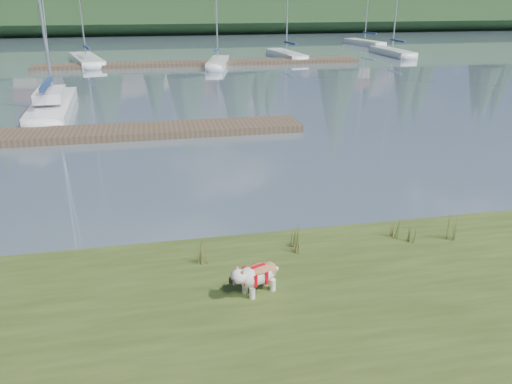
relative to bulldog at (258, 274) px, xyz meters
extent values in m
plane|color=slate|center=(0.39, 33.84, -0.72)|extent=(200.00, 200.00, 0.00)
cube|color=#3D4F1D|center=(0.39, -2.16, -0.55)|extent=(60.00, 9.00, 0.35)
cube|color=#1C3319|center=(0.39, 76.84, 1.78)|extent=(200.00, 20.00, 5.00)
cylinder|color=silver|center=(-0.13, -0.18, -0.26)|extent=(0.11, 0.11, 0.23)
cylinder|color=silver|center=(-0.23, 0.02, -0.26)|extent=(0.11, 0.11, 0.23)
cylinder|color=silver|center=(0.28, 0.00, -0.26)|extent=(0.11, 0.11, 0.23)
cylinder|color=silver|center=(0.19, 0.21, -0.26)|extent=(0.11, 0.11, 0.23)
ellipsoid|color=silver|center=(0.04, 0.02, -0.02)|extent=(0.84, 0.65, 0.35)
ellipsoid|color=#A26D3D|center=(0.04, 0.02, 0.09)|extent=(0.62, 0.53, 0.13)
ellipsoid|color=silver|center=(-0.38, -0.17, 0.09)|extent=(0.35, 0.36, 0.26)
cube|color=black|center=(-0.48, -0.21, 0.05)|extent=(0.13, 0.15, 0.10)
cube|color=white|center=(-6.45, 17.91, -0.50)|extent=(2.17, 7.68, 0.70)
ellipsoid|color=white|center=(-6.68, 21.70, -0.50)|extent=(1.78, 2.16, 0.70)
cube|color=navy|center=(-6.38, 16.79, 0.83)|extent=(0.40, 3.46, 0.20)
cube|color=white|center=(-6.42, 17.48, 0.23)|extent=(1.37, 2.83, 0.45)
cube|color=#4C3D2C|center=(-3.61, 12.84, -0.57)|extent=(16.00, 2.00, 0.30)
cube|color=#4C3D2C|center=(2.39, 33.84, -0.57)|extent=(26.00, 2.20, 0.30)
cube|color=white|center=(-6.89, 36.74, -0.50)|extent=(3.69, 8.11, 0.70)
ellipsoid|color=white|center=(-7.87, 40.58, -0.50)|extent=(2.20, 2.52, 0.70)
cube|color=navy|center=(-6.63, 35.70, 0.68)|extent=(0.97, 3.10, 0.20)
cube|color=white|center=(3.50, 32.57, -0.50)|extent=(2.57, 5.86, 0.70)
ellipsoid|color=white|center=(4.16, 35.35, -0.50)|extent=(1.57, 1.80, 0.70)
cube|color=navy|center=(3.33, 31.81, 0.68)|extent=(0.72, 2.26, 0.20)
cube|color=white|center=(10.23, 36.91, -0.50)|extent=(2.24, 6.87, 0.70)
ellipsoid|color=white|center=(9.87, 40.27, -0.50)|extent=(1.66, 1.98, 0.70)
cube|color=navy|center=(10.33, 36.00, 0.68)|extent=(0.48, 2.69, 0.20)
cube|color=white|center=(20.53, 37.15, -0.50)|extent=(1.57, 6.89, 0.70)
ellipsoid|color=white|center=(20.53, 40.59, -0.50)|extent=(1.50, 1.88, 0.70)
cube|color=navy|center=(20.53, 36.21, 0.68)|extent=(0.20, 2.74, 0.20)
cube|color=white|center=(21.88, 46.83, -0.50)|extent=(2.58, 6.43, 0.70)
ellipsoid|color=white|center=(21.29, 49.91, -0.50)|extent=(1.67, 1.94, 0.70)
cube|color=navy|center=(22.04, 45.99, 0.68)|extent=(0.66, 2.49, 0.20)
cone|color=#475B23|center=(1.10, 1.31, -0.05)|extent=(0.03, 0.03, 0.65)
cone|color=brown|center=(1.21, 1.24, -0.11)|extent=(0.03, 0.03, 0.52)
cone|color=#475B23|center=(1.16, 1.34, -0.02)|extent=(0.03, 0.03, 0.71)
cone|color=brown|center=(1.24, 1.28, -0.15)|extent=(0.03, 0.03, 0.45)
cone|color=#475B23|center=(1.12, 1.23, -0.08)|extent=(0.03, 0.03, 0.58)
cone|color=#475B23|center=(0.99, 1.62, -0.11)|extent=(0.03, 0.03, 0.53)
cone|color=brown|center=(1.10, 1.55, -0.16)|extent=(0.03, 0.03, 0.42)
cone|color=#475B23|center=(1.05, 1.65, -0.08)|extent=(0.03, 0.03, 0.58)
cone|color=brown|center=(1.13, 1.59, -0.19)|extent=(0.03, 0.03, 0.37)
cone|color=#475B23|center=(1.01, 1.54, -0.13)|extent=(0.03, 0.03, 0.48)
cone|color=#475B23|center=(3.33, 1.55, -0.10)|extent=(0.03, 0.03, 0.55)
cone|color=brown|center=(3.44, 1.48, -0.15)|extent=(0.03, 0.03, 0.44)
cone|color=#475B23|center=(3.39, 1.58, -0.07)|extent=(0.03, 0.03, 0.61)
cone|color=brown|center=(3.47, 1.52, -0.18)|extent=(0.03, 0.03, 0.39)
cone|color=#475B23|center=(3.35, 1.47, -0.12)|extent=(0.03, 0.03, 0.50)
cone|color=#475B23|center=(-0.95, 1.27, -0.11)|extent=(0.03, 0.03, 0.53)
cone|color=brown|center=(-0.84, 1.20, -0.16)|extent=(0.03, 0.03, 0.42)
cone|color=#475B23|center=(-0.89, 1.30, -0.08)|extent=(0.03, 0.03, 0.58)
cone|color=brown|center=(-0.81, 1.24, -0.19)|extent=(0.03, 0.03, 0.37)
cone|color=#475B23|center=(-0.93, 1.19, -0.14)|extent=(0.03, 0.03, 0.48)
cone|color=#475B23|center=(3.65, 1.26, -0.15)|extent=(0.03, 0.03, 0.45)
cone|color=brown|center=(3.76, 1.19, -0.19)|extent=(0.03, 0.03, 0.36)
cone|color=#475B23|center=(3.71, 1.29, -0.12)|extent=(0.03, 0.03, 0.50)
cone|color=brown|center=(3.79, 1.23, -0.21)|extent=(0.03, 0.03, 0.32)
cone|color=#475B23|center=(3.67, 1.18, -0.17)|extent=(0.03, 0.03, 0.41)
cone|color=#475B23|center=(4.51, 1.26, -0.05)|extent=(0.03, 0.03, 0.66)
cone|color=brown|center=(4.62, 1.19, -0.11)|extent=(0.03, 0.03, 0.52)
cone|color=#475B23|center=(4.57, 1.29, -0.01)|extent=(0.03, 0.03, 0.72)
cone|color=brown|center=(4.65, 1.23, -0.14)|extent=(0.03, 0.03, 0.46)
cone|color=#475B23|center=(4.53, 1.18, -0.08)|extent=(0.03, 0.03, 0.59)
cube|color=#33281C|center=(0.39, 2.24, -0.65)|extent=(60.00, 0.50, 0.14)
camera|label=1|loc=(-1.56, -7.56, 4.65)|focal=35.00mm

